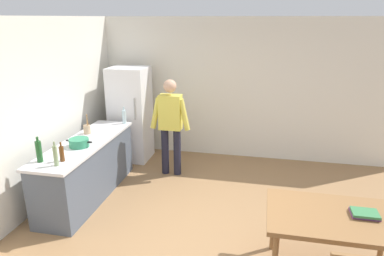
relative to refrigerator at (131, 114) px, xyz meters
name	(u,v)px	position (x,y,z in m)	size (l,w,h in m)	color
ground_plane	(206,242)	(1.90, -2.40, -0.90)	(14.00, 14.00, 0.00)	#936D47
wall_back	(233,89)	(1.90, 0.60, 0.45)	(6.40, 0.12, 2.70)	silver
wall_left	(18,122)	(-0.70, -2.20, 0.45)	(0.12, 5.60, 2.70)	silver
kitchen_counter	(87,169)	(-0.10, -1.60, -0.45)	(0.64, 2.20, 0.90)	#4C5666
refrigerator	(131,114)	(0.00, 0.00, 0.00)	(0.70, 0.67, 1.80)	white
person	(171,121)	(0.95, -0.55, 0.08)	(0.70, 0.22, 1.70)	#1E1E2D
dining_table	(336,222)	(3.30, -2.70, -0.23)	(1.40, 0.90, 0.75)	olive
cooking_pot	(79,143)	(-0.07, -1.80, 0.06)	(0.40, 0.28, 0.12)	#2D845B
utensil_jar	(87,129)	(-0.24, -1.24, 0.08)	(0.11, 0.11, 0.32)	tan
bottle_vinegar_tall	(56,156)	(-0.01, -2.48, 0.14)	(0.06, 0.06, 0.32)	gray
bottle_wine_green	(39,151)	(-0.28, -2.41, 0.15)	(0.08, 0.08, 0.34)	#1E5123
bottle_water_clear	(124,117)	(0.12, -0.60, 0.13)	(0.07, 0.07, 0.30)	silver
bottle_beer_brown	(62,153)	(-0.01, -2.33, 0.11)	(0.06, 0.06, 0.26)	#5B3314
book_stack	(365,214)	(3.57, -2.65, -0.13)	(0.27, 0.21, 0.05)	#753D7F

